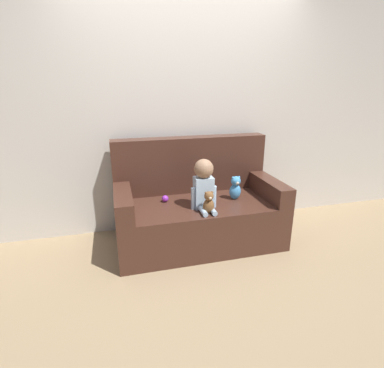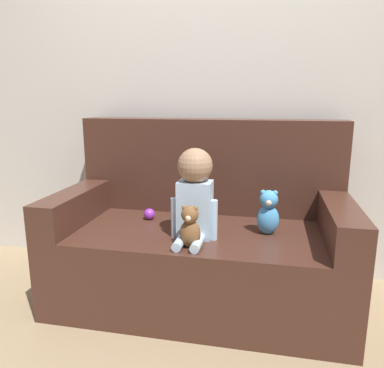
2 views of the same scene
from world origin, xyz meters
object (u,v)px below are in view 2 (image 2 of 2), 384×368
object	(u,v)px
plush_toy_side	(268,212)
toy_ball	(149,214)
teddy_bear_brown	(190,228)
person_baby	(194,194)
couch	(202,239)

from	to	relation	value
plush_toy_side	toy_ball	distance (m)	0.71
teddy_bear_brown	toy_ball	distance (m)	0.51
person_baby	toy_ball	size ratio (longest dim) A/B	7.10
couch	person_baby	distance (m)	0.41
teddy_bear_brown	plush_toy_side	xyz separation A→B (m)	(0.37, 0.27, 0.02)
plush_toy_side	toy_ball	xyz separation A→B (m)	(-0.70, 0.11, -0.09)
plush_toy_side	toy_ball	size ratio (longest dim) A/B	3.68
couch	plush_toy_side	distance (m)	0.45
person_baby	teddy_bear_brown	xyz separation A→B (m)	(0.01, -0.14, -0.14)
person_baby	toy_ball	distance (m)	0.45
person_baby	teddy_bear_brown	distance (m)	0.20
person_baby	toy_ball	bearing A→B (deg)	143.77
couch	teddy_bear_brown	xyz separation A→B (m)	(0.01, -0.37, 0.20)
couch	teddy_bear_brown	size ratio (longest dim) A/B	7.66
teddy_bear_brown	person_baby	bearing A→B (deg)	92.88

